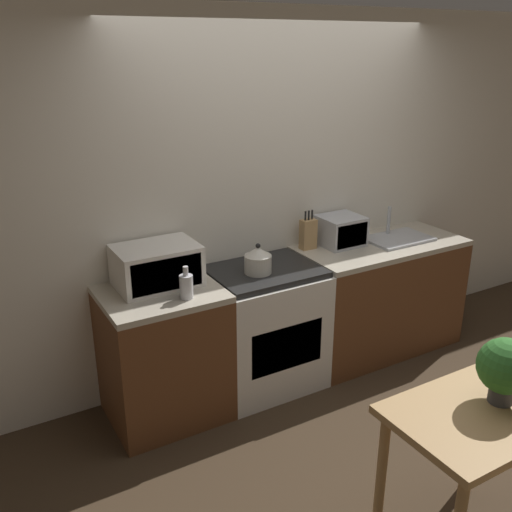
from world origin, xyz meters
TOP-DOWN VIEW (x-y plane):
  - ground_plane at (0.00, 0.00)m, footprint 16.00×16.00m
  - wall_back at (0.00, 1.18)m, footprint 10.00×0.06m
  - counter_left_run at (-1.06, 0.84)m, footprint 0.75×0.62m
  - counter_right_run at (0.76, 0.84)m, footprint 1.35×0.62m
  - stove_range at (-0.30, 0.84)m, footprint 0.77×0.62m
  - kettle at (-0.37, 0.80)m, footprint 0.18×0.18m
  - microwave at (-1.03, 0.94)m, footprint 0.52×0.37m
  - bottle at (-0.95, 0.67)m, footprint 0.08×0.08m
  - knife_block at (0.19, 1.03)m, footprint 0.12×0.07m
  - toaster_oven at (0.46, 0.98)m, footprint 0.32×0.29m
  - sink_basin at (0.93, 0.85)m, footprint 0.51×0.34m
  - dining_table at (-0.20, -0.89)m, footprint 0.77×0.58m
  - potted_plant at (-0.04, -0.88)m, footprint 0.26×0.26m

SIDE VIEW (x-z plane):
  - ground_plane at x=0.00m, z-range 0.00..0.00m
  - stove_range at x=-0.30m, z-range 0.00..0.90m
  - counter_left_run at x=-1.06m, z-range 0.00..0.90m
  - counter_right_run at x=0.76m, z-range 0.00..0.90m
  - dining_table at x=-0.20m, z-range 0.25..1.02m
  - sink_basin at x=0.93m, z-range 0.80..1.04m
  - potted_plant at x=-0.04m, z-range 0.79..1.12m
  - bottle at x=-0.95m, z-range 0.88..1.08m
  - kettle at x=-0.37m, z-range 0.89..1.09m
  - toaster_oven at x=0.46m, z-range 0.90..1.12m
  - knife_block at x=0.19m, z-range 0.87..1.16m
  - microwave at x=-1.03m, z-range 0.90..1.16m
  - wall_back at x=0.00m, z-range 0.00..2.60m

